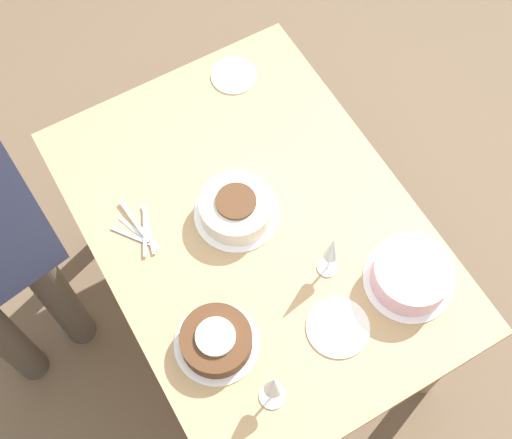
% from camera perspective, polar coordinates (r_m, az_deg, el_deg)
% --- Properties ---
extents(ground_plane, '(12.00, 12.00, 0.00)m').
position_cam_1_polar(ground_plane, '(2.88, 0.00, -7.07)').
color(ground_plane, brown).
extents(dining_table, '(1.32, 0.94, 0.75)m').
position_cam_1_polar(dining_table, '(2.29, 0.00, -1.86)').
color(dining_table, tan).
rests_on(dining_table, ground_plane).
extents(cake_center_white, '(0.26, 0.26, 0.09)m').
position_cam_1_polar(cake_center_white, '(2.17, -1.59, 0.92)').
color(cake_center_white, white).
rests_on(cake_center_white, dining_table).
extents(cake_front_chocolate, '(0.24, 0.24, 0.08)m').
position_cam_1_polar(cake_front_chocolate, '(2.02, -3.21, -9.66)').
color(cake_front_chocolate, white).
rests_on(cake_front_chocolate, dining_table).
extents(cake_back_decorated, '(0.27, 0.27, 0.10)m').
position_cam_1_polar(cake_back_decorated, '(2.12, 12.30, -4.36)').
color(cake_back_decorated, white).
rests_on(cake_back_decorated, dining_table).
extents(wine_glass_near, '(0.07, 0.07, 0.20)m').
position_cam_1_polar(wine_glass_near, '(1.89, 1.39, -13.13)').
color(wine_glass_near, silver).
rests_on(wine_glass_near, dining_table).
extents(wine_glass_far, '(0.06, 0.06, 0.21)m').
position_cam_1_polar(wine_glass_far, '(2.02, 6.07, -2.44)').
color(wine_glass_far, silver).
rests_on(wine_glass_far, dining_table).
extents(dessert_plate_left, '(0.16, 0.16, 0.01)m').
position_cam_1_polar(dessert_plate_left, '(2.48, -1.81, 11.43)').
color(dessert_plate_left, white).
rests_on(dessert_plate_left, dining_table).
extents(dessert_plate_right, '(0.18, 0.18, 0.01)m').
position_cam_1_polar(dessert_plate_right, '(2.07, 6.57, -8.58)').
color(dessert_plate_right, white).
rests_on(dessert_plate_right, dining_table).
extents(fork_pile, '(0.21, 0.13, 0.01)m').
position_cam_1_polar(fork_pile, '(2.20, -9.21, -0.87)').
color(fork_pile, silver).
rests_on(fork_pile, dining_table).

